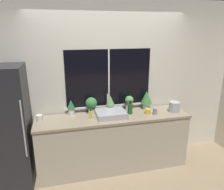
% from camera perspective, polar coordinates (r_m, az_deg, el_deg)
% --- Properties ---
extents(ground_plane, '(14.00, 14.00, 0.00)m').
position_cam_1_polar(ground_plane, '(3.69, 1.48, -20.38)').
color(ground_plane, '#937F60').
extents(wall_back, '(8.00, 0.09, 2.70)m').
position_cam_1_polar(wall_back, '(3.66, -0.96, 2.86)').
color(wall_back, silver).
rests_on(wall_back, ground_plane).
extents(wall_right, '(0.06, 7.00, 2.70)m').
position_cam_1_polar(wall_right, '(5.38, 21.11, 6.22)').
color(wall_right, silver).
rests_on(wall_right, ground_plane).
extents(counter, '(2.43, 0.58, 0.91)m').
position_cam_1_polar(counter, '(3.67, 0.36, -12.11)').
color(counter, '#B2A893').
rests_on(counter, ground_plane).
extents(refrigerator, '(0.72, 0.62, 1.78)m').
position_cam_1_polar(refrigerator, '(3.48, -26.70, -7.80)').
color(refrigerator, '#232328').
rests_on(refrigerator, ground_plane).
extents(sink, '(0.46, 0.43, 0.31)m').
position_cam_1_polar(sink, '(3.44, -0.37, -4.88)').
color(sink, '#ADADB2').
rests_on(sink, counter).
extents(potted_plant_far_left, '(0.13, 0.13, 0.25)m').
position_cam_1_polar(potted_plant_far_left, '(3.53, -10.64, -3.03)').
color(potted_plant_far_left, white).
rests_on(potted_plant_far_left, counter).
extents(potted_plant_left, '(0.19, 0.19, 0.27)m').
position_cam_1_polar(potted_plant_left, '(3.55, -5.43, -2.36)').
color(potted_plant_left, white).
rests_on(potted_plant_left, counter).
extents(potted_plant_center, '(0.14, 0.14, 0.27)m').
position_cam_1_polar(potted_plant_center, '(3.61, -0.45, -1.98)').
color(potted_plant_center, white).
rests_on(potted_plant_center, counter).
extents(potted_plant_right, '(0.14, 0.14, 0.25)m').
position_cam_1_polar(potted_plant_right, '(3.70, 4.52, -1.89)').
color(potted_plant_right, white).
rests_on(potted_plant_right, counter).
extents(potted_plant_far_right, '(0.19, 0.19, 0.31)m').
position_cam_1_polar(potted_plant_far_right, '(3.79, 8.97, -0.89)').
color(potted_plant_far_right, white).
rests_on(potted_plant_far_right, counter).
extents(soap_bottle, '(0.05, 0.05, 0.16)m').
position_cam_1_polar(soap_bottle, '(3.36, -5.55, -5.16)').
color(soap_bottle, '#DBD14C').
rests_on(soap_bottle, counter).
extents(bottle_tall, '(0.08, 0.08, 0.22)m').
position_cam_1_polar(bottle_tall, '(3.55, 4.75, -3.49)').
color(bottle_tall, '#235128').
rests_on(bottle_tall, counter).
extents(mug_grey, '(0.07, 0.07, 0.10)m').
position_cam_1_polar(mug_grey, '(3.59, 11.18, -4.17)').
color(mug_grey, gray).
rests_on(mug_grey, counter).
extents(mug_yellow, '(0.09, 0.09, 0.08)m').
position_cam_1_polar(mug_yellow, '(3.60, 9.29, -4.21)').
color(mug_yellow, gold).
rests_on(mug_yellow, counter).
extents(mug_white, '(0.09, 0.09, 0.09)m').
position_cam_1_polar(mug_white, '(3.46, -18.44, -5.69)').
color(mug_white, white).
rests_on(mug_white, counter).
extents(kettle, '(0.18, 0.18, 0.19)m').
position_cam_1_polar(kettle, '(3.77, 15.96, -2.88)').
color(kettle, '#B2B2B7').
rests_on(kettle, counter).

